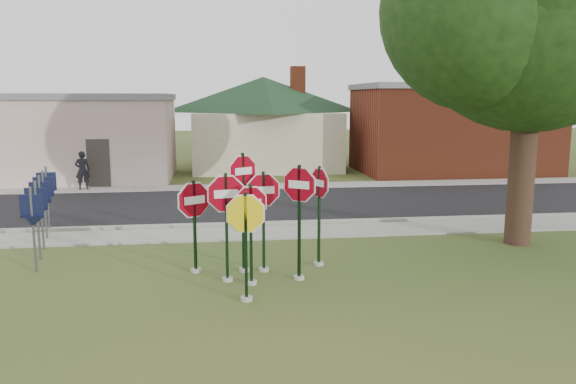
{
  "coord_description": "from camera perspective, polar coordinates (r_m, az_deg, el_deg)",
  "views": [
    {
      "loc": [
        -0.77,
        -10.76,
        4.0
      ],
      "look_at": [
        0.87,
        2.0,
        1.84
      ],
      "focal_mm": 35.0,
      "sensor_mm": 36.0,
      "label": 1
    }
  ],
  "objects": [
    {
      "name": "pedestrian",
      "position": [
        25.94,
        -20.16,
        2.09
      ],
      "size": [
        0.65,
        0.47,
        1.68
      ],
      "primitive_type": "imported",
      "rotation": [
        0.0,
        0.0,
        3.25
      ],
      "color": "black",
      "rests_on": "sidewalk_far"
    },
    {
      "name": "stop_sign_back_right",
      "position": [
        12.89,
        -2.51,
        -1.58
      ],
      "size": [
        1.07,
        0.24,
        2.46
      ],
      "color": "#A2A097",
      "rests_on": "ground"
    },
    {
      "name": "stop_sign_left",
      "position": [
        12.23,
        -6.29,
        -1.97
      ],
      "size": [
        1.12,
        0.24,
        2.53
      ],
      "color": "#A2A097",
      "rests_on": "ground"
    },
    {
      "name": "stop_sign_right",
      "position": [
        12.26,
        1.16,
        -1.39
      ],
      "size": [
        0.89,
        0.63,
        2.68
      ],
      "color": "#A2A097",
      "rests_on": "ground"
    },
    {
      "name": "route_sign_row",
      "position": [
        16.19,
        -23.81,
        -1.17
      ],
      "size": [
        1.43,
        4.63,
        2.0
      ],
      "color": "#59595E",
      "rests_on": "ground"
    },
    {
      "name": "stop_sign_yellow",
      "position": [
        11.05,
        -4.32,
        -4.15
      ],
      "size": [
        1.07,
        0.24,
        2.31
      ],
      "color": "#A2A097",
      "rests_on": "ground"
    },
    {
      "name": "stop_sign_back_left",
      "position": [
        12.83,
        -4.58,
        -0.39
      ],
      "size": [
        0.85,
        0.58,
        2.87
      ],
      "color": "#A2A097",
      "rests_on": "ground"
    },
    {
      "name": "building_house",
      "position": [
        32.88,
        -2.5,
        8.91
      ],
      "size": [
        11.6,
        11.6,
        6.2
      ],
      "color": "beige",
      "rests_on": "ground"
    },
    {
      "name": "road",
      "position": [
        21.15,
        -5.09,
        -1.35
      ],
      "size": [
        60.0,
        7.0,
        0.04
      ],
      "primitive_type": "cube",
      "color": "black",
      "rests_on": "ground"
    },
    {
      "name": "stop_sign_center",
      "position": [
        12.01,
        -3.8,
        -3.08
      ],
      "size": [
        0.98,
        0.24,
        2.3
      ],
      "color": "#A2A097",
      "rests_on": "ground"
    },
    {
      "name": "sidewalk_near",
      "position": [
        16.76,
        -4.48,
        -4.2
      ],
      "size": [
        60.0,
        1.6,
        0.06
      ],
      "primitive_type": "cube",
      "color": "gray",
      "rests_on": "ground"
    },
    {
      "name": "stop_sign_far_left",
      "position": [
        13.02,
        -9.5,
        -2.2
      ],
      "size": [
        0.97,
        0.62,
        2.27
      ],
      "color": "#A2A097",
      "rests_on": "ground"
    },
    {
      "name": "building_brick",
      "position": [
        31.96,
        16.35,
        6.29
      ],
      "size": [
        10.2,
        6.2,
        4.75
      ],
      "color": "maroon",
      "rests_on": "ground"
    },
    {
      "name": "ground",
      "position": [
        11.51,
        -3.07,
        -10.83
      ],
      "size": [
        120.0,
        120.0,
        0.0
      ],
      "primitive_type": "plane",
      "color": "#314B1C",
      "rests_on": "ground"
    },
    {
      "name": "sidewalk_far",
      "position": [
        25.38,
        -5.48,
        0.49
      ],
      "size": [
        60.0,
        1.6,
        0.06
      ],
      "primitive_type": "cube",
      "color": "gray",
      "rests_on": "ground"
    },
    {
      "name": "stop_sign_far_right",
      "position": [
        13.36,
        3.19,
        -1.1
      ],
      "size": [
        0.4,
        0.92,
        2.52
      ],
      "color": "#A2A097",
      "rests_on": "ground"
    },
    {
      "name": "bg_tree_right",
      "position": [
        43.27,
        24.91,
        10.76
      ],
      "size": [
        5.6,
        5.6,
        8.4
      ],
      "color": "black",
      "rests_on": "ground"
    },
    {
      "name": "curb",
      "position": [
        17.72,
        -4.64,
        -3.31
      ],
      "size": [
        60.0,
        0.2,
        0.14
      ],
      "primitive_type": "cube",
      "color": "gray",
      "rests_on": "ground"
    },
    {
      "name": "building_stucco",
      "position": [
        29.97,
        -23.33,
        5.22
      ],
      "size": [
        12.2,
        6.2,
        4.2
      ],
      "color": "silver",
      "rests_on": "ground"
    },
    {
      "name": "oak_tree",
      "position": [
        16.67,
        23.66,
        17.27
      ],
      "size": [
        10.39,
        9.79,
        9.87
      ],
      "color": "black",
      "rests_on": "ground"
    }
  ]
}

